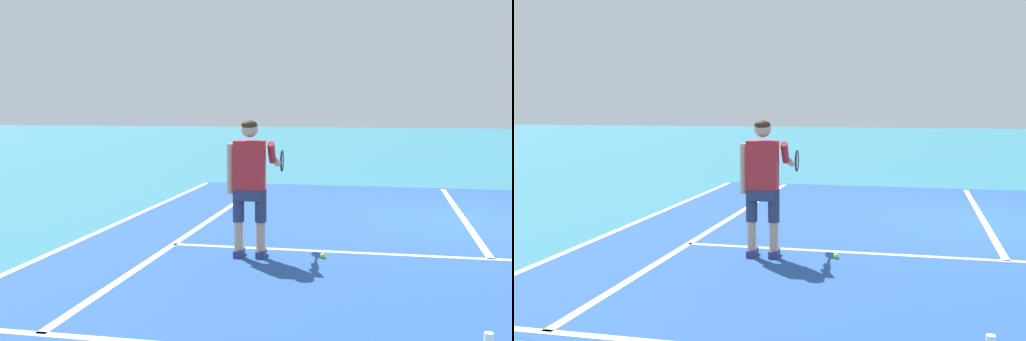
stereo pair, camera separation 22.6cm
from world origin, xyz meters
TOP-DOWN VIEW (x-y plane):
  - ground_plane at (0.00, 0.00)m, footprint 80.00×80.00m
  - court_inner_surface at (0.00, -1.05)m, footprint 10.98×10.20m
  - line_service at (0.00, -2.55)m, footprint 8.23×0.10m
  - line_centre_service at (0.00, 0.65)m, footprint 0.10×6.40m
  - line_singles_left at (-4.12, -1.05)m, footprint 0.10×9.80m
  - line_doubles_left at (-5.49, -1.05)m, footprint 0.10×9.80m
  - tennis_player at (-2.94, -3.01)m, footprint 0.62×1.14m
  - tennis_ball_near_feet at (-2.04, -2.91)m, footprint 0.07×0.07m

SIDE VIEW (x-z plane):
  - ground_plane at x=0.00m, z-range 0.00..0.00m
  - court_inner_surface at x=0.00m, z-range 0.00..0.00m
  - line_service at x=0.00m, z-range 0.00..0.01m
  - line_centre_service at x=0.00m, z-range 0.00..0.01m
  - line_singles_left at x=-4.12m, z-range 0.00..0.01m
  - line_doubles_left at x=-5.49m, z-range 0.00..0.01m
  - tennis_ball_near_feet at x=-2.04m, z-range 0.00..0.07m
  - tennis_player at x=-2.94m, z-range 0.13..1.85m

